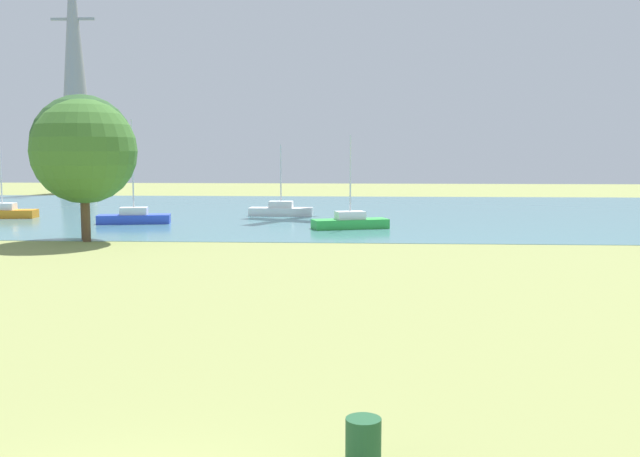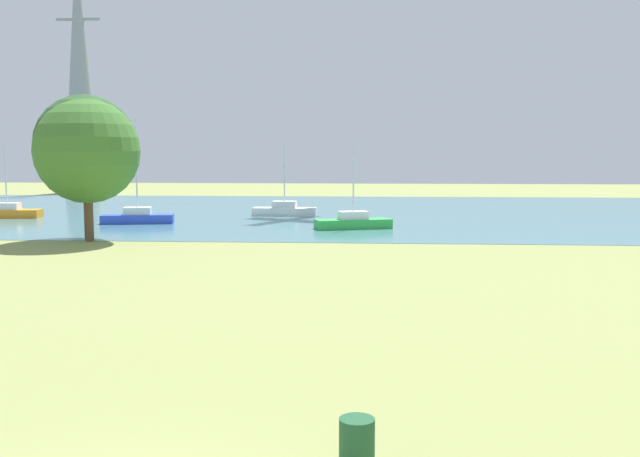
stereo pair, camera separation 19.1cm
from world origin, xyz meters
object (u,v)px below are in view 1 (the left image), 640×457
at_px(sailboat_green, 350,222).
at_px(electricity_pylon, 75,69).
at_px(litter_bin, 363,443).
at_px(tree_east_far, 84,151).
at_px(sailboat_orange, 3,212).
at_px(sailboat_white, 281,210).
at_px(sailboat_blue, 134,217).
at_px(tree_west_far, 82,146).

distance_m(sailboat_green, electricity_pylon, 52.73).
bearing_deg(litter_bin, tree_east_far, 118.65).
bearing_deg(electricity_pylon, sailboat_orange, -77.39).
relative_size(sailboat_orange, electricity_pylon, 0.18).
distance_m(litter_bin, sailboat_green, 35.01).
relative_size(litter_bin, sailboat_white, 0.15).
distance_m(sailboat_green, sailboat_blue, 14.92).
bearing_deg(litter_bin, tree_west_far, 118.57).
distance_m(litter_bin, sailboat_blue, 40.50).
distance_m(litter_bin, sailboat_orange, 48.74).
height_order(litter_bin, sailboat_white, sailboat_white).
xyz_separation_m(sailboat_green, electricity_pylon, (-33.03, 38.64, 14.05)).
relative_size(sailboat_white, tree_east_far, 0.70).
height_order(sailboat_green, tree_east_far, tree_east_far).
xyz_separation_m(sailboat_orange, tree_west_far, (11.07, -12.44, 4.78)).
xyz_separation_m(litter_bin, sailboat_orange, (-26.56, 40.87, 0.04)).
relative_size(sailboat_green, electricity_pylon, 0.20).
xyz_separation_m(sailboat_green, sailboat_blue, (-14.73, 2.37, 0.01)).
distance_m(sailboat_orange, tree_west_far, 17.33).
relative_size(sailboat_green, tree_west_far, 0.74).
bearing_deg(tree_west_far, sailboat_green, 24.19).
bearing_deg(tree_west_far, sailboat_blue, 90.68).
bearing_deg(sailboat_blue, litter_bin, -67.36).
height_order(sailboat_green, sailboat_orange, sailboat_green).
bearing_deg(sailboat_green, electricity_pylon, 130.52).
bearing_deg(tree_east_far, sailboat_blue, 92.89).
xyz_separation_m(sailboat_blue, tree_west_far, (0.11, -8.94, 4.76)).
relative_size(sailboat_white, tree_west_far, 0.67).
bearing_deg(tree_west_far, litter_bin, -61.43).
xyz_separation_m(tree_west_far, tree_east_far, (0.39, -0.81, -0.32)).
relative_size(litter_bin, sailboat_orange, 0.15).
bearing_deg(sailboat_blue, electricity_pylon, 116.77).
distance_m(tree_west_far, electricity_pylon, 49.68).
bearing_deg(sailboat_green, sailboat_white, 121.03).
height_order(sailboat_white, tree_west_far, tree_west_far).
bearing_deg(sailboat_white, tree_west_far, -120.42).
bearing_deg(electricity_pylon, tree_east_far, -67.79).
height_order(sailboat_orange, electricity_pylon, electricity_pylon).
height_order(sailboat_blue, tree_east_far, tree_east_far).
xyz_separation_m(sailboat_white, sailboat_blue, (-9.28, -6.69, 0.02)).
bearing_deg(sailboat_blue, sailboat_white, 35.76).
height_order(sailboat_green, sailboat_white, sailboat_green).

